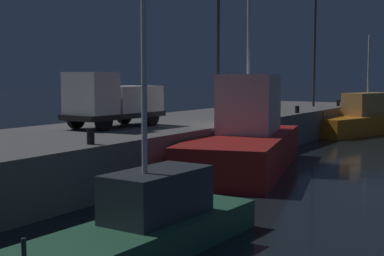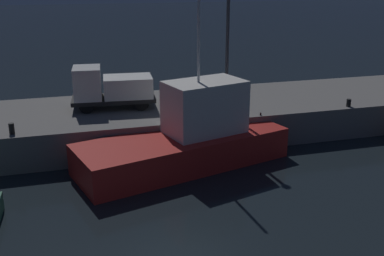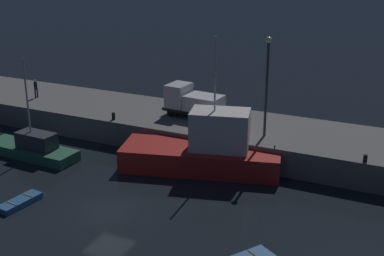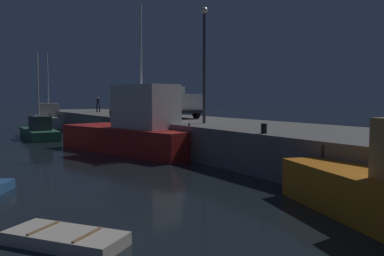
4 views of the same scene
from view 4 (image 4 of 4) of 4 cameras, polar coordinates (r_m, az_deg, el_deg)
name	(u,v)px [view 4 (image 4 of 4)]	position (r m, az deg, el deg)	size (l,w,h in m)	color
pier_quay	(179,131)	(31.81, -1.93, -0.42)	(58.61, 7.96, 2.02)	slate
fishing_trawler_red	(136,130)	(26.94, -8.07, -0.31)	(12.12, 6.76, 9.75)	red
fishing_boat_blue	(49,119)	(53.00, -19.97, 1.25)	(9.52, 4.69, 9.13)	silver
fishing_boat_orange	(39,130)	(38.39, -21.17, -0.32)	(7.99, 2.61, 7.77)	#2D6647
dinghy_red_small	(66,238)	(10.75, -17.78, -14.91)	(3.22, 2.82, 0.37)	beige
lamp_post_west	(204,55)	(25.75, 1.78, 10.43)	(0.44, 0.44, 7.42)	#38383D
utility_truck	(176,102)	(32.44, -2.27, 3.74)	(5.23, 2.57, 2.61)	black
dockworker	(98,104)	(46.27, -13.39, 3.45)	(0.36, 0.46, 1.74)	black
bollard_west	(264,128)	(18.64, 10.33, -0.07)	(0.28, 0.28, 0.47)	black
bollard_east	(111,113)	(35.93, -11.61, 2.13)	(0.28, 0.28, 0.59)	black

